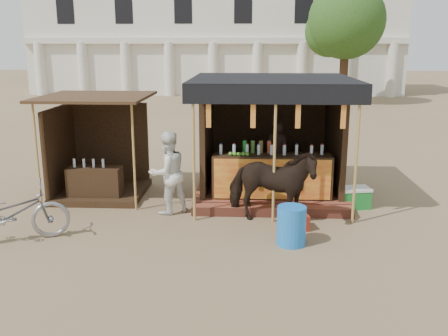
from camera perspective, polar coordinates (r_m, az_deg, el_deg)
ground at (r=8.83m, az=-0.54°, el=-9.49°), size 120.00×120.00×0.00m
main_stall at (r=11.71m, az=5.36°, el=1.65°), size 3.60×3.61×2.78m
secondary_stall at (r=12.19m, az=-14.64°, el=0.92°), size 2.40×2.40×2.38m
cow at (r=9.97m, az=5.43°, el=-2.04°), size 1.97×1.21×1.54m
motorbike at (r=9.84m, az=-23.21°, el=-4.82°), size 2.16×1.47×1.07m
bystander at (r=10.56m, az=-6.44°, el=-0.56°), size 1.08×1.06×1.76m
blue_barrel at (r=9.07m, az=7.70°, el=-6.55°), size 0.68×0.68×0.71m
red_crate at (r=9.87m, az=8.35°, el=-6.10°), size 0.48×0.46×0.30m
cooler at (r=11.36m, az=14.70°, el=-3.27°), size 0.71×0.55×0.46m
background_building at (r=38.10m, az=-0.86°, el=14.75°), size 26.00×7.45×8.18m
tree at (r=30.70m, az=13.40°, el=15.77°), size 4.50×4.40×7.00m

